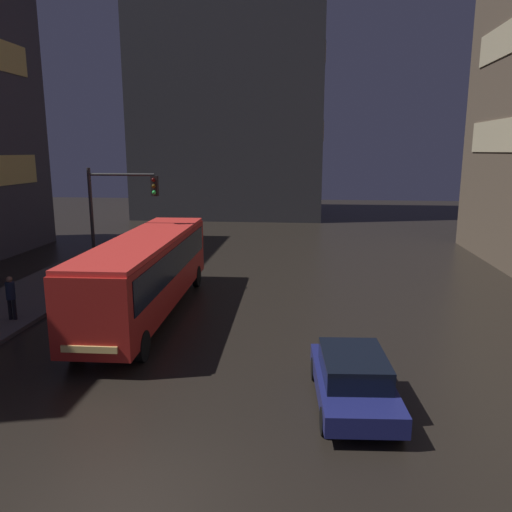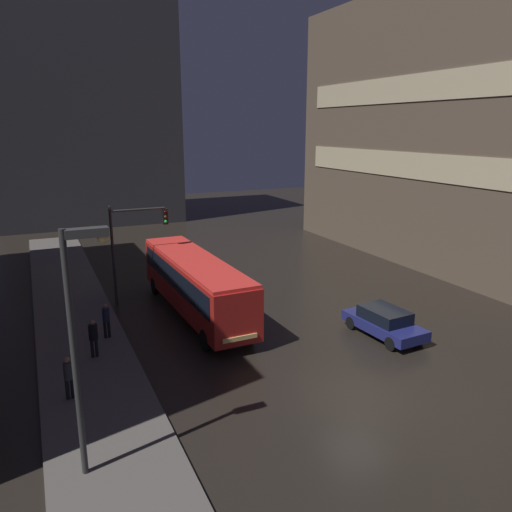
{
  "view_description": "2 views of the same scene",
  "coord_description": "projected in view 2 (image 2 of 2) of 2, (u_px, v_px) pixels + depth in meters",
  "views": [
    {
      "loc": [
        3.22,
        -7.89,
        6.44
      ],
      "look_at": [
        1.23,
        11.63,
        2.31
      ],
      "focal_mm": 35.0,
      "sensor_mm": 36.0,
      "label": 1
    },
    {
      "loc": [
        -10.53,
        -13.81,
        9.87
      ],
      "look_at": [
        1.23,
        12.01,
        2.53
      ],
      "focal_mm": 35.0,
      "sensor_mm": 36.0,
      "label": 2
    }
  ],
  "objects": [
    {
      "name": "bus_near",
      "position": [
        195.0,
        280.0,
        26.58
      ],
      "size": [
        2.69,
        11.78,
        3.18
      ],
      "rotation": [
        0.0,
        0.0,
        3.17
      ],
      "color": "#AD1E19",
      "rests_on": "ground"
    },
    {
      "name": "building_right_block",
      "position": [
        455.0,
        129.0,
        37.2
      ],
      "size": [
        10.07,
        27.04,
        19.43
      ],
      "color": "brown",
      "rests_on": "ground"
    },
    {
      "name": "pedestrian_mid",
      "position": [
        93.0,
        335.0,
        21.53
      ],
      "size": [
        0.52,
        0.52,
        1.72
      ],
      "rotation": [
        0.0,
        0.0,
        2.69
      ],
      "color": "black",
      "rests_on": "sidewalk_left"
    },
    {
      "name": "pedestrian_far",
      "position": [
        68.0,
        375.0,
        18.19
      ],
      "size": [
        0.46,
        0.46,
        1.67
      ],
      "rotation": [
        0.0,
        0.0,
        2.14
      ],
      "color": "black",
      "rests_on": "sidewalk_left"
    },
    {
      "name": "sidewalk_left",
      "position": [
        81.0,
        337.0,
        24.05
      ],
      "size": [
        4.0,
        48.0,
        0.15
      ],
      "color": "#56514C",
      "rests_on": "ground"
    },
    {
      "name": "car_taxi",
      "position": [
        384.0,
        322.0,
        24.18
      ],
      "size": [
        2.15,
        4.36,
        1.38
      ],
      "rotation": [
        0.0,
        0.0,
        3.21
      ],
      "color": "navy",
      "rests_on": "ground"
    },
    {
      "name": "traffic_light_main",
      "position": [
        133.0,
        237.0,
        28.08
      ],
      "size": [
        3.27,
        0.35,
        5.71
      ],
      "color": "#2D2D2D",
      "rests_on": "ground"
    },
    {
      "name": "pedestrian_near",
      "position": [
        106.0,
        318.0,
        23.54
      ],
      "size": [
        0.46,
        0.46,
        1.69
      ],
      "rotation": [
        0.0,
        0.0,
        0.53
      ],
      "color": "black",
      "rests_on": "sidewalk_left"
    },
    {
      "name": "street_lamp_sidewalk",
      "position": [
        80.0,
        316.0,
        13.38
      ],
      "size": [
        1.25,
        0.36,
        7.22
      ],
      "color": "#2D2D2D",
      "rests_on": "sidewalk_left"
    },
    {
      "name": "building_far_backdrop",
      "position": [
        83.0,
        105.0,
        52.41
      ],
      "size": [
        18.07,
        12.0,
        24.23
      ],
      "color": "#2D2D33",
      "rests_on": "ground"
    },
    {
      "name": "ground_plane",
      "position": [
        358.0,
        396.0,
        18.87
      ],
      "size": [
        120.0,
        120.0,
        0.0
      ],
      "primitive_type": "plane",
      "color": "black"
    }
  ]
}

